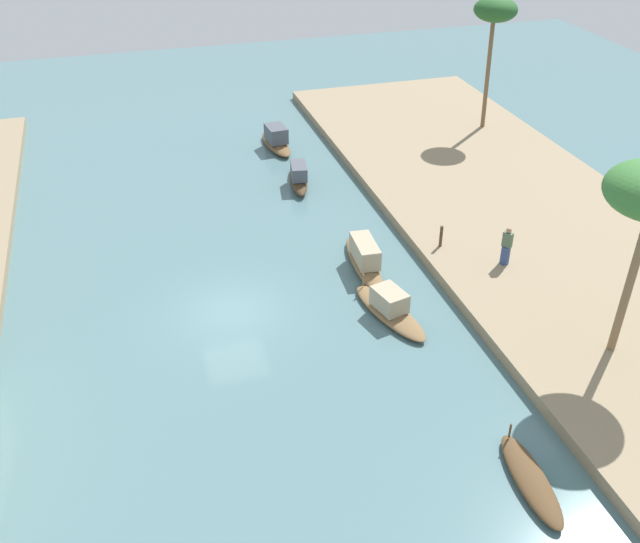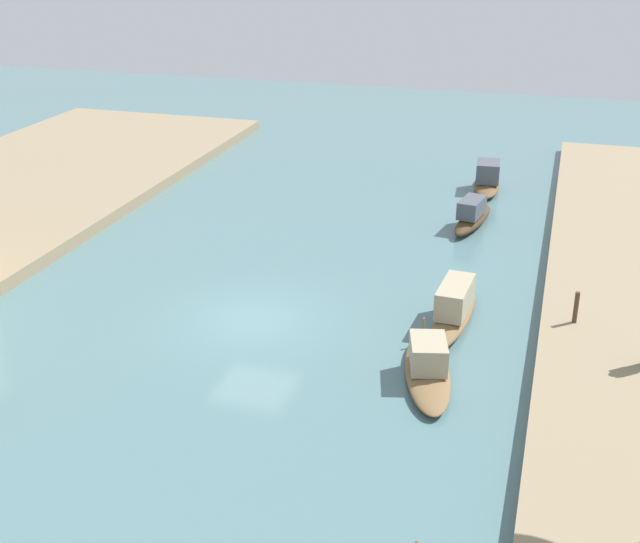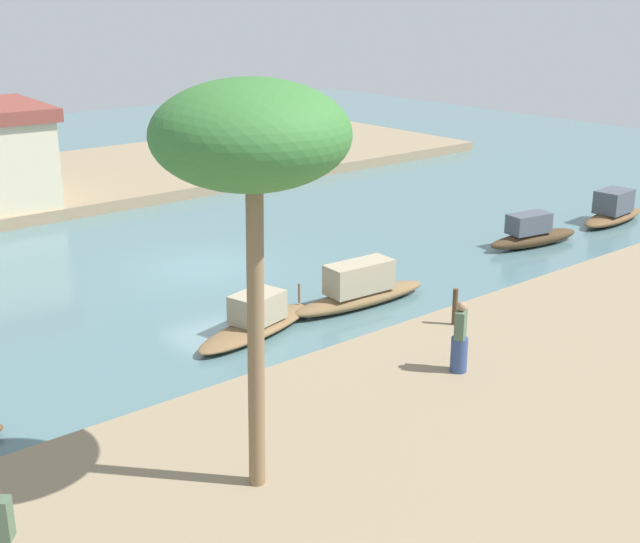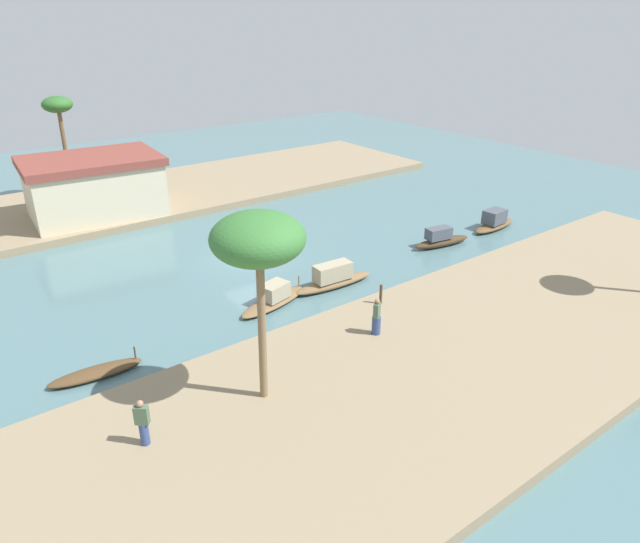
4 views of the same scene
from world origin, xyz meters
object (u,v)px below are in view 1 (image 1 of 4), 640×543
sampan_near_left_bank (531,480)px  palm_tree_left_far (495,13)px  person_by_mooring (506,249)px  mooring_post (441,236)px  sampan_open_hull (364,258)px  sampan_with_tall_canopy (276,140)px  sampan_upstream_small (390,308)px  sampan_foreground (299,176)px

sampan_near_left_bank → palm_tree_left_far: palm_tree_left_far is taller
person_by_mooring → mooring_post: bearing=-166.1°
sampan_open_hull → sampan_with_tall_canopy: (14.14, 0.52, -0.02)m
sampan_upstream_small → person_by_mooring: size_ratio=2.65×
sampan_near_left_bank → sampan_foreground: sampan_foreground is taller
person_by_mooring → palm_tree_left_far: (14.71, -6.41, 6.03)m
sampan_with_tall_canopy → sampan_foreground: bearing=174.9°
person_by_mooring → sampan_near_left_bank: bearing=-54.2°
sampan_upstream_small → sampan_foreground: bearing=-12.6°
sampan_near_left_bank → sampan_foreground: (21.70, 1.27, 0.28)m
palm_tree_left_far → sampan_foreground: bearing=106.6°
sampan_foreground → person_by_mooring: size_ratio=2.40×
sampan_open_hull → mooring_post: bearing=-84.7°
sampan_upstream_small → sampan_with_tall_canopy: bearing=-13.1°
sampan_open_hull → sampan_with_tall_canopy: sampan_open_hull is taller
sampan_near_left_bank → sampan_with_tall_canopy: size_ratio=0.93×
sampan_open_hull → sampan_foreground: size_ratio=1.17×
person_by_mooring → palm_tree_left_far: bearing=126.7°
sampan_near_left_bank → sampan_open_hull: sampan_open_hull is taller
sampan_upstream_small → sampan_foreground: sampan_foreground is taller
sampan_open_hull → sampan_with_tall_canopy: bearing=5.8°
sampan_foreground → sampan_with_tall_canopy: (5.20, -0.03, 0.03)m
sampan_with_tall_canopy → palm_tree_left_far: size_ratio=0.54×
sampan_near_left_bank → sampan_upstream_small: bearing=10.9°
sampan_upstream_small → mooring_post: mooring_post is taller
sampan_open_hull → mooring_post: 3.62m
sampan_near_left_bank → person_by_mooring: (10.74, -4.88, 1.01)m
sampan_open_hull → mooring_post: size_ratio=4.84×
sampan_foreground → sampan_open_hull: bearing=-166.5°
person_by_mooring → sampan_open_hull: bearing=-139.5°
mooring_post → palm_tree_left_far: bearing=-33.8°
sampan_upstream_small → sampan_near_left_bank: sampan_upstream_small is taller
sampan_near_left_bank → palm_tree_left_far: (25.45, -11.29, 7.04)m
sampan_open_hull → person_by_mooring: (-2.01, -5.60, 0.68)m
sampan_upstream_small → sampan_foreground: size_ratio=1.11×
sampan_upstream_small → sampan_foreground: 12.54m
sampan_near_left_bank → palm_tree_left_far: 28.72m
person_by_mooring → mooring_post: (2.11, 2.01, -0.21)m
sampan_upstream_small → palm_tree_left_far: bearing=-51.0°
sampan_near_left_bank → mooring_post: bearing=-7.4°
sampan_near_left_bank → palm_tree_left_far: bearing=-18.8°
sampan_upstream_small → sampan_open_hull: 3.60m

